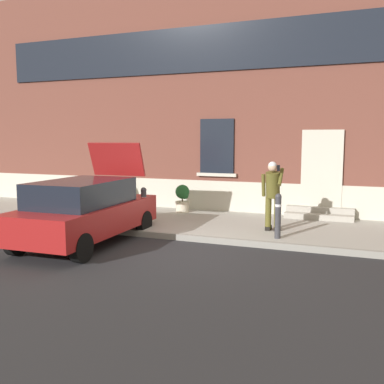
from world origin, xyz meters
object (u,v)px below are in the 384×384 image
(bollard_near_person, at_px, (278,214))
(planter_olive, at_px, (122,193))
(person_on_phone, at_px, (273,191))
(hatchback_car_red, at_px, (86,210))
(planter_cream, at_px, (183,198))
(bollard_far_left, at_px, (144,206))

(bollard_near_person, distance_m, planter_olive, 6.37)
(person_on_phone, relative_size, planter_olive, 2.02)
(bollard_near_person, height_order, planter_olive, bollard_near_person)
(hatchback_car_red, xyz_separation_m, person_on_phone, (3.89, 2.28, 0.35))
(person_on_phone, distance_m, planter_cream, 3.68)
(hatchback_car_red, distance_m, bollard_far_left, 1.70)
(hatchback_car_red, xyz_separation_m, bollard_far_left, (0.71, 1.54, -0.09))
(bollard_far_left, xyz_separation_m, planter_cream, (0.03, 2.53, -0.11))
(bollard_near_person, distance_m, planter_cream, 4.27)
(bollard_far_left, bearing_deg, hatchback_car_red, -114.57)
(bollard_far_left, distance_m, planter_cream, 2.54)
(planter_cream, bearing_deg, planter_olive, 174.34)
(planter_cream, bearing_deg, hatchback_car_red, -100.20)
(bollard_far_left, bearing_deg, planter_olive, 129.50)
(hatchback_car_red, height_order, planter_olive, hatchback_car_red)
(hatchback_car_red, relative_size, planter_olive, 4.78)
(hatchback_car_red, bearing_deg, person_on_phone, 30.32)
(hatchback_car_red, bearing_deg, bollard_far_left, 65.43)
(hatchback_car_red, height_order, bollard_near_person, hatchback_car_red)
(hatchback_car_red, bearing_deg, planter_cream, 79.80)
(hatchback_car_red, distance_m, person_on_phone, 4.52)
(bollard_near_person, bearing_deg, hatchback_car_red, -159.69)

